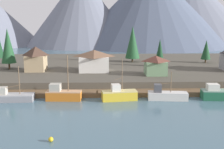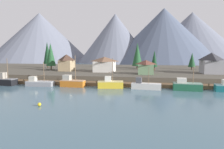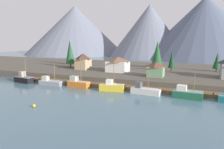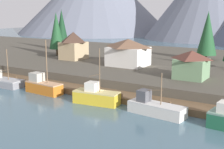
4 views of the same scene
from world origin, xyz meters
name	(u,v)px [view 2 (image 2 of 4)]	position (x,y,z in m)	size (l,w,h in m)	color
ground_plane	(118,79)	(0.00, 20.00, -0.50)	(400.00, 400.00, 1.00)	#476675
dock	(110,84)	(0.00, 1.99, 0.50)	(80.00, 4.00, 1.60)	brown
shoreline_bank	(121,72)	(0.00, 32.00, 1.25)	(400.00, 56.00, 2.50)	#4C473D
mountain_west_peak	(40,37)	(-99.01, 139.86, 25.45)	(105.92, 105.92, 50.91)	slate
mountain_central_peak	(115,38)	(-16.68, 131.83, 23.14)	(71.22, 71.22, 46.28)	slate
mountain_east_peak	(163,36)	(28.74, 132.81, 25.09)	(101.70, 101.70, 50.18)	#4C566B
mountain_far_ridge	(191,37)	(58.66, 154.14, 24.85)	(105.06, 105.06, 49.70)	slate
fishing_boat_black	(5,81)	(-33.04, -2.06, 1.27)	(7.64, 3.82, 8.38)	black
fishing_boat_grey	(39,83)	(-21.51, -1.83, 0.93)	(8.28, 3.33, 7.27)	gray
fishing_boat_orange	(72,82)	(-11.17, -1.53, 1.30)	(7.37, 2.86, 9.45)	#CC6B1E
fishing_boat_yellow	(110,84)	(0.59, -1.90, 1.22)	(7.51, 3.51, 8.77)	gold
fishing_boat_white	(145,85)	(10.60, -1.83, 1.01)	(8.41, 3.43, 6.06)	silver
fishing_boat_green	(187,86)	(21.63, -1.93, 1.24)	(7.60, 3.59, 6.58)	#1E5B3D
house_white	(105,64)	(-5.14, 18.81, 5.52)	(8.39, 7.27, 5.92)	silver
house_tan	(67,62)	(-21.35, 19.85, 5.99)	(5.47, 6.05, 6.83)	tan
house_grey	(211,63)	(34.36, 18.65, 6.39)	(6.78, 7.25, 7.60)	gray
house_green	(146,67)	(10.86, 13.01, 5.06)	(5.58, 5.46, 5.01)	#6B8E66
conifer_near_left	(47,53)	(-36.50, 33.02, 9.75)	(3.97, 3.97, 12.56)	#4C3823
conifer_near_right	(154,59)	(14.60, 26.82, 7.45)	(2.66, 2.66, 8.39)	#4C3823
conifer_mid_left	(51,54)	(-29.88, 23.19, 9.22)	(4.12, 4.12, 11.68)	#4C3823
conifer_mid_right	(192,60)	(31.24, 33.47, 6.82)	(3.15, 3.15, 7.48)	#4C3823
conifer_back_left	(137,54)	(7.23, 36.44, 9.10)	(4.86, 4.86, 11.99)	#4C3823
channel_buoy	(39,104)	(-9.94, -22.48, 0.35)	(0.70, 0.70, 0.70)	gold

